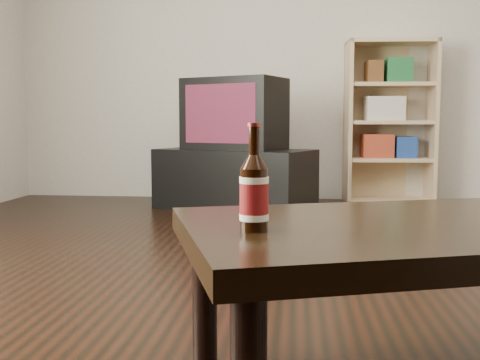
# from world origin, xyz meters

# --- Properties ---
(floor) EXTENTS (5.00, 6.00, 0.01)m
(floor) POSITION_xyz_m (0.00, 0.00, -0.01)
(floor) COLOR black
(floor) RESTS_ON ground
(wall_back) EXTENTS (5.00, 0.02, 2.70)m
(wall_back) POSITION_xyz_m (0.00, 3.01, 1.35)
(wall_back) COLOR #B7B0A2
(wall_back) RESTS_ON ground
(tv_stand) EXTENTS (1.27, 0.97, 0.45)m
(tv_stand) POSITION_xyz_m (-0.55, 2.35, 0.23)
(tv_stand) COLOR black
(tv_stand) RESTS_ON floor
(tv) EXTENTS (0.82, 0.68, 0.53)m
(tv) POSITION_xyz_m (-0.55, 2.35, 0.72)
(tv) COLOR black
(tv) RESTS_ON tv_stand
(bookshelf) EXTENTS (0.72, 0.36, 1.31)m
(bookshelf) POSITION_xyz_m (0.66, 2.89, 0.68)
(bookshelf) COLOR tan
(bookshelf) RESTS_ON floor
(coffee_table) EXTENTS (1.28, 0.98, 0.42)m
(coffee_table) POSITION_xyz_m (0.21, -0.50, 0.37)
(coffee_table) COLOR black
(coffee_table) RESTS_ON floor
(beer_bottle) EXTENTS (0.07, 0.07, 0.23)m
(beer_bottle) POSITION_xyz_m (-0.18, -0.66, 0.50)
(beer_bottle) COLOR black
(beer_bottle) RESTS_ON coffee_table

